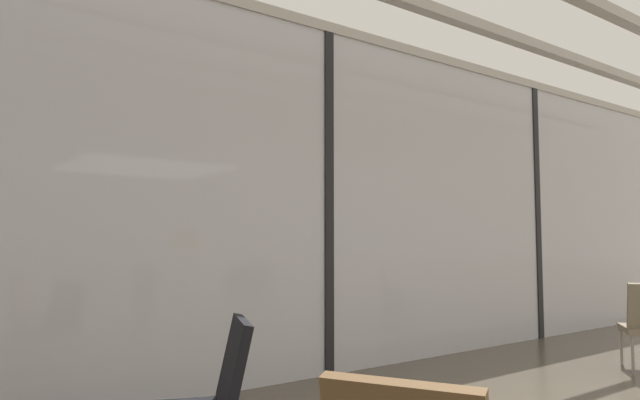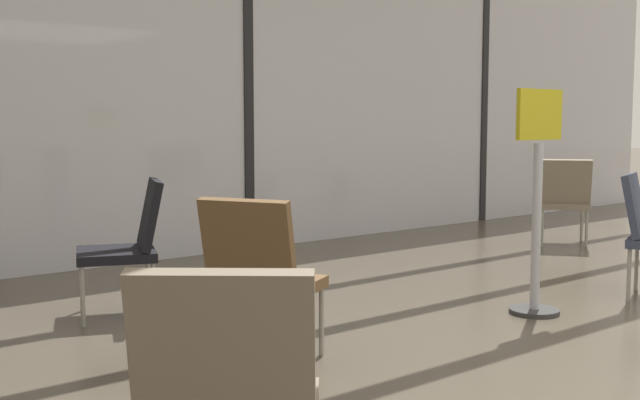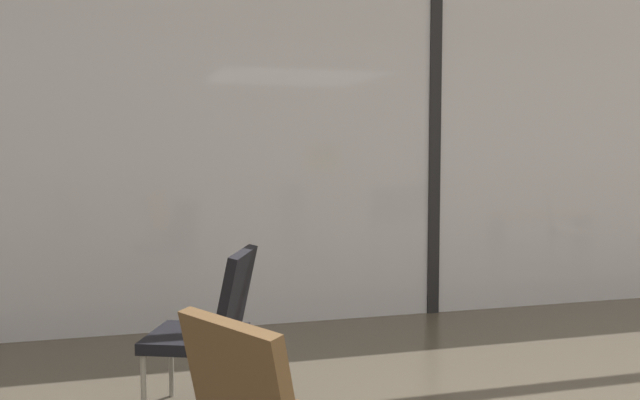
% 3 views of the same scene
% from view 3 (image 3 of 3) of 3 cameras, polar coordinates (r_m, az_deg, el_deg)
% --- Properties ---
extents(glass_curtain_wall, '(14.00, 0.08, 3.33)m').
position_cam_3_polar(glass_curtain_wall, '(5.82, 9.45, 6.88)').
color(glass_curtain_wall, silver).
rests_on(glass_curtain_wall, ground).
extents(window_mullion_1, '(0.10, 0.12, 3.33)m').
position_cam_3_polar(window_mullion_1, '(5.82, 9.45, 6.88)').
color(window_mullion_1, black).
rests_on(window_mullion_1, ground).
extents(parked_airplane, '(12.37, 3.98, 3.98)m').
position_cam_3_polar(parked_airplane, '(11.42, -6.89, 7.23)').
color(parked_airplane, silver).
rests_on(parked_airplane, ground).
extents(lounge_chair_5, '(0.67, 0.64, 0.87)m').
position_cam_3_polar(lounge_chair_5, '(3.65, -9.05, -10.03)').
color(lounge_chair_5, black).
rests_on(lounge_chair_5, ground).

